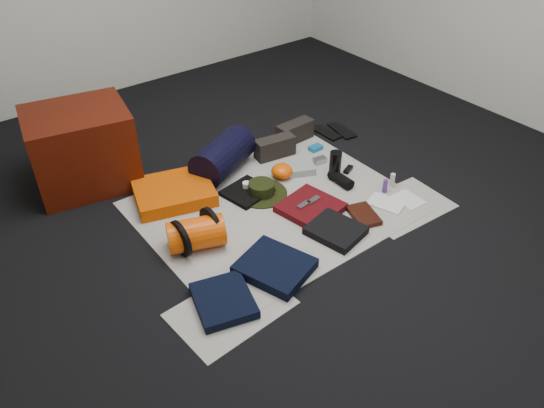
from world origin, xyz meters
TOP-DOWN VIEW (x-y plane):
  - floor at (0.00, 0.00)m, footprint 4.50×4.50m
  - newspaper_mat at (0.00, 0.00)m, footprint 1.60×1.30m
  - newspaper_sheet_front_left at (-0.70, -0.55)m, footprint 0.61×0.44m
  - newspaper_sheet_front_right at (0.65, -0.50)m, footprint 0.60×0.43m
  - red_cabinet at (-0.82, 0.98)m, footprint 0.71×0.63m
  - sleeping_pad at (-0.46, 0.46)m, footprint 0.58×0.52m
  - stuff_sack at (-0.59, -0.04)m, footprint 0.36×0.29m
  - sack_strap_left at (-0.69, -0.04)m, footprint 0.02×0.22m
  - sack_strap_right at (-0.49, -0.04)m, footprint 0.02×0.22m
  - navy_duffel at (-0.03, 0.53)m, footprint 0.54×0.43m
  - boonie_brim at (0.01, 0.15)m, footprint 0.42×0.42m
  - boonie_crown at (0.01, 0.15)m, footprint 0.17×0.17m
  - hiking_boot_left at (0.37, 0.47)m, footprint 0.30×0.15m
  - hiking_boot_right at (0.63, 0.56)m, footprint 0.30×0.12m
  - flip_flop_left at (0.90, 0.51)m, footprint 0.10×0.27m
  - flip_flop_right at (1.02, 0.46)m, footprint 0.15×0.29m
  - trousers_navy_a at (-0.71, -0.50)m, footprint 0.35×0.38m
  - trousers_navy_b at (-0.36, -0.47)m, footprint 0.42×0.45m
  - trousers_charcoal at (0.12, -0.44)m, footprint 0.32×0.35m
  - black_tshirt at (-0.06, 0.21)m, footprint 0.32×0.30m
  - red_shirt at (0.15, -0.18)m, footprint 0.39×0.39m
  - orange_stuff_sack at (0.24, 0.23)m, footprint 0.15×0.15m
  - first_aid_pouch at (0.38, 0.21)m, footprint 0.25×0.23m
  - water_bottle at (0.52, 0.00)m, footprint 0.10×0.10m
  - speaker at (0.50, -0.08)m, footprint 0.07×0.19m
  - compact_camera at (0.57, 0.21)m, footprint 0.10×0.07m
  - cyan_case at (0.66, 0.36)m, footprint 0.10×0.07m
  - toiletry_purple at (0.67, -0.32)m, footprint 0.04×0.04m
  - toiletry_clear at (0.75, -0.30)m, footprint 0.04×0.04m
  - paperback_book at (0.36, -0.43)m, footprint 0.21×0.25m
  - map_booklet at (0.57, -0.42)m, footprint 0.22×0.26m
  - map_printout at (0.72, -0.48)m, footprint 0.15×0.19m
  - sunglasses at (0.65, 0.01)m, footprint 0.10×0.07m
  - key_cluster at (-0.67, -0.60)m, footprint 0.07×0.07m
  - tape_roll at (-0.04, 0.24)m, footprint 0.05×0.05m
  - energy_bar_a at (0.11, -0.16)m, footprint 0.10×0.05m
  - energy_bar_b at (0.19, -0.16)m, footprint 0.10×0.05m

SIDE VIEW (x-z plane):
  - floor at x=0.00m, z-range -0.02..0.00m
  - newspaper_sheet_front_left at x=-0.70m, z-range 0.00..0.00m
  - newspaper_sheet_front_right at x=0.65m, z-range 0.00..0.00m
  - newspaper_mat at x=0.00m, z-range 0.00..0.01m
  - flip_flop_left at x=0.90m, z-range 0.00..0.01m
  - flip_flop_right at x=1.02m, z-range 0.00..0.02m
  - map_printout at x=0.72m, z-range 0.01..0.01m
  - boonie_brim at x=0.01m, z-range 0.01..0.01m
  - key_cluster at x=-0.67m, z-range 0.01..0.02m
  - map_booklet at x=0.57m, z-range 0.01..0.02m
  - sunglasses at x=0.65m, z-range 0.01..0.03m
  - black_tshirt at x=-0.06m, z-range 0.01..0.03m
  - paperback_book at x=0.36m, z-range 0.01..0.04m
  - cyan_case at x=0.66m, z-range 0.01..0.04m
  - compact_camera at x=0.57m, z-range 0.01..0.04m
  - red_shirt at x=0.15m, z-range 0.01..0.05m
  - trousers_charcoal at x=0.12m, z-range 0.01..0.05m
  - trousers_navy_a at x=-0.71m, z-range 0.01..0.06m
  - first_aid_pouch at x=0.38m, z-range 0.01..0.06m
  - trousers_navy_b at x=-0.36m, z-range 0.01..0.06m
  - speaker at x=0.50m, z-range 0.01..0.08m
  - sleeping_pad at x=-0.46m, z-range 0.01..0.09m
  - tape_roll at x=-0.04m, z-range 0.03..0.07m
  - toiletry_purple at x=0.67m, z-range 0.01..0.10m
  - boonie_crown at x=0.01m, z-range 0.01..0.09m
  - orange_stuff_sack at x=0.24m, z-range 0.01..0.10m
  - toiletry_clear at x=0.75m, z-range 0.01..0.10m
  - energy_bar_a at x=0.11m, z-range 0.05..0.06m
  - energy_bar_b at x=0.19m, z-range 0.05..0.06m
  - hiking_boot_left at x=0.37m, z-range 0.01..0.15m
  - hiking_boot_right at x=0.63m, z-range 0.01..0.15m
  - stuff_sack at x=-0.59m, z-range 0.01..0.19m
  - water_bottle at x=0.52m, z-range 0.01..0.21m
  - sack_strap_left at x=-0.69m, z-range 0.01..0.22m
  - sack_strap_right at x=-0.49m, z-range 0.01..0.22m
  - navy_duffel at x=-0.03m, z-range 0.01..0.26m
  - red_cabinet at x=-0.82m, z-range 0.00..0.52m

